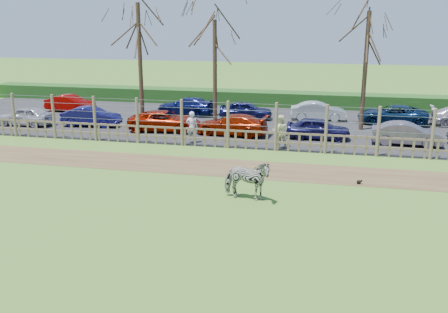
% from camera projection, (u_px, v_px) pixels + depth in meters
% --- Properties ---
extents(ground, '(120.00, 120.00, 0.00)m').
position_uv_depth(ground, '(184.00, 201.00, 18.67)').
color(ground, olive).
rests_on(ground, ground).
extents(dirt_strip, '(34.00, 2.80, 0.01)m').
position_uv_depth(dirt_strip, '(212.00, 167.00, 22.90)').
color(dirt_strip, brown).
rests_on(dirt_strip, ground).
extents(asphalt, '(44.00, 13.00, 0.04)m').
position_uv_depth(asphalt, '(249.00, 123.00, 32.31)').
color(asphalt, '#232326').
rests_on(asphalt, ground).
extents(hedge, '(46.00, 2.00, 1.10)m').
position_uv_depth(hedge, '(264.00, 98.00, 38.75)').
color(hedge, '#1E4716').
rests_on(hedge, ground).
extents(fence, '(30.16, 0.16, 2.50)m').
position_uv_depth(fence, '(228.00, 133.00, 25.98)').
color(fence, brown).
rests_on(fence, ground).
extents(tree_left, '(4.80, 4.80, 7.88)m').
position_uv_depth(tree_left, '(139.00, 35.00, 30.27)').
color(tree_left, '#3D2B1E').
rests_on(tree_left, ground).
extents(tree_mid, '(4.80, 4.80, 6.83)m').
position_uv_depth(tree_mid, '(215.00, 47.00, 30.48)').
color(tree_mid, '#3D2B1E').
rests_on(tree_mid, ground).
extents(tree_right, '(4.80, 4.80, 7.35)m').
position_uv_depth(tree_right, '(367.00, 42.00, 28.98)').
color(tree_right, '#3D2B1E').
rests_on(tree_right, ground).
extents(zebra, '(1.92, 1.01, 1.56)m').
position_uv_depth(zebra, '(247.00, 180.00, 18.58)').
color(zebra, gray).
rests_on(zebra, ground).
extents(visitor_a, '(0.69, 0.52, 1.72)m').
position_uv_depth(visitor_a, '(192.00, 127.00, 26.98)').
color(visitor_a, silver).
rests_on(visitor_a, asphalt).
extents(visitor_b, '(0.99, 0.87, 1.72)m').
position_uv_depth(visitor_b, '(280.00, 131.00, 25.95)').
color(visitor_b, '#EAEEAF').
rests_on(visitor_b, asphalt).
extents(crow, '(0.23, 0.17, 0.19)m').
position_uv_depth(crow, '(359.00, 182.00, 20.51)').
color(crow, black).
rests_on(crow, ground).
extents(car_0, '(3.53, 1.44, 1.20)m').
position_uv_depth(car_0, '(26.00, 116.00, 31.40)').
color(car_0, '#B6B0BC').
rests_on(car_0, asphalt).
extents(car_1, '(3.73, 1.56, 1.20)m').
position_uv_depth(car_1, '(91.00, 117.00, 31.18)').
color(car_1, '#131151').
rests_on(car_1, asphalt).
extents(car_2, '(4.51, 2.46, 1.20)m').
position_uv_depth(car_2, '(165.00, 121.00, 29.91)').
color(car_2, '#8A1301').
rests_on(car_2, asphalt).
extents(car_3, '(4.29, 2.10, 1.20)m').
position_uv_depth(car_3, '(232.00, 125.00, 28.83)').
color(car_3, maroon).
rests_on(car_3, asphalt).
extents(car_4, '(3.54, 1.46, 1.20)m').
position_uv_depth(car_4, '(318.00, 128.00, 27.89)').
color(car_4, '#181649').
rests_on(car_4, asphalt).
extents(car_5, '(3.71, 1.48, 1.20)m').
position_uv_depth(car_5, '(407.00, 134.00, 26.57)').
color(car_5, slate).
rests_on(car_5, asphalt).
extents(car_7, '(3.74, 1.58, 1.20)m').
position_uv_depth(car_7, '(70.00, 103.00, 35.99)').
color(car_7, '#8F0502').
rests_on(car_7, asphalt).
extents(car_9, '(4.28, 2.09, 1.20)m').
position_uv_depth(car_9, '(186.00, 106.00, 34.86)').
color(car_9, '#0E1451').
rests_on(car_9, asphalt).
extents(car_10, '(3.59, 1.58, 1.20)m').
position_uv_depth(car_10, '(246.00, 110.00, 33.40)').
color(car_10, '#13174C').
rests_on(car_10, asphalt).
extents(car_11, '(3.73, 1.54, 1.20)m').
position_uv_depth(car_11, '(318.00, 111.00, 32.99)').
color(car_11, silver).
rests_on(car_11, asphalt).
extents(car_12, '(4.39, 2.15, 1.20)m').
position_uv_depth(car_12, '(392.00, 115.00, 31.82)').
color(car_12, '#0A1F40').
rests_on(car_12, asphalt).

